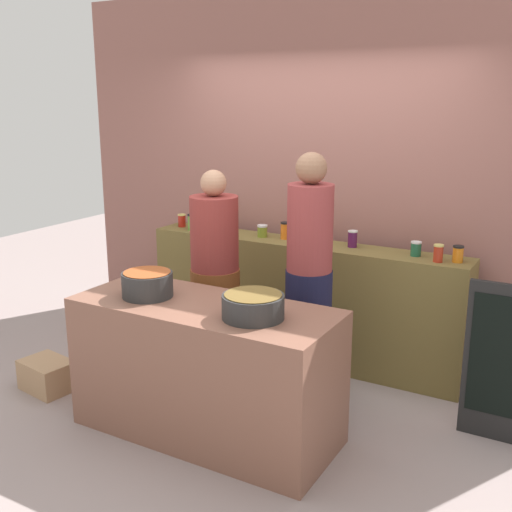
% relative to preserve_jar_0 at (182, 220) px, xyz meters
% --- Properties ---
extents(ground, '(12.00, 12.00, 0.00)m').
position_rel_preserve_jar_0_xyz_m(ground, '(1.20, -1.11, -1.05)').
color(ground, gray).
extents(storefront_wall, '(4.80, 0.12, 3.00)m').
position_rel_preserve_jar_0_xyz_m(storefront_wall, '(1.20, 0.34, 0.45)').
color(storefront_wall, '#955F56').
rests_on(storefront_wall, ground).
extents(display_shelf, '(2.70, 0.36, 1.00)m').
position_rel_preserve_jar_0_xyz_m(display_shelf, '(1.20, -0.01, -0.56)').
color(display_shelf, brown).
rests_on(display_shelf, ground).
extents(prep_table, '(1.70, 0.70, 0.88)m').
position_rel_preserve_jar_0_xyz_m(prep_table, '(1.20, -1.41, -0.61)').
color(prep_table, brown).
rests_on(prep_table, ground).
extents(preserve_jar_0, '(0.07, 0.07, 0.12)m').
position_rel_preserve_jar_0_xyz_m(preserve_jar_0, '(0.00, 0.00, 0.00)').
color(preserve_jar_0, '#A71F14').
rests_on(preserve_jar_0, display_shelf).
extents(preserve_jar_1, '(0.09, 0.09, 0.14)m').
position_rel_preserve_jar_0_xyz_m(preserve_jar_1, '(0.16, -0.07, 0.01)').
color(preserve_jar_1, '#5D9536').
rests_on(preserve_jar_1, display_shelf).
extents(preserve_jar_2, '(0.08, 0.08, 0.15)m').
position_rel_preserve_jar_0_xyz_m(preserve_jar_2, '(0.27, 0.02, 0.02)').
color(preserve_jar_2, olive).
rests_on(preserve_jar_2, display_shelf).
extents(preserve_jar_3, '(0.08, 0.08, 0.13)m').
position_rel_preserve_jar_0_xyz_m(preserve_jar_3, '(0.39, -0.02, 0.01)').
color(preserve_jar_3, gold).
rests_on(preserve_jar_3, display_shelf).
extents(preserve_jar_4, '(0.09, 0.09, 0.10)m').
position_rel_preserve_jar_0_xyz_m(preserve_jar_4, '(0.83, -0.00, -0.01)').
color(preserve_jar_4, olive).
rests_on(preserve_jar_4, display_shelf).
extents(preserve_jar_5, '(0.07, 0.07, 0.14)m').
position_rel_preserve_jar_0_xyz_m(preserve_jar_5, '(1.03, 0.03, 0.01)').
color(preserve_jar_5, orange).
rests_on(preserve_jar_5, display_shelf).
extents(preserve_jar_6, '(0.07, 0.07, 0.13)m').
position_rel_preserve_jar_0_xyz_m(preserve_jar_6, '(1.14, 0.05, 0.01)').
color(preserve_jar_6, '#B93718').
rests_on(preserve_jar_6, display_shelf).
extents(preserve_jar_7, '(0.07, 0.07, 0.10)m').
position_rel_preserve_jar_0_xyz_m(preserve_jar_7, '(1.33, -0.02, -0.01)').
color(preserve_jar_7, '#A5200E').
rests_on(preserve_jar_7, display_shelf).
extents(preserve_jar_8, '(0.08, 0.08, 0.13)m').
position_rel_preserve_jar_0_xyz_m(preserve_jar_8, '(1.61, 0.04, 0.01)').
color(preserve_jar_8, '#4D1744').
rests_on(preserve_jar_8, display_shelf).
extents(preserve_jar_9, '(0.08, 0.08, 0.11)m').
position_rel_preserve_jar_0_xyz_m(preserve_jar_9, '(2.12, 0.01, -0.00)').
color(preserve_jar_9, '#1F5A3B').
rests_on(preserve_jar_9, display_shelf).
extents(preserve_jar_10, '(0.07, 0.07, 0.13)m').
position_rel_preserve_jar_0_xyz_m(preserve_jar_10, '(2.31, -0.08, 0.01)').
color(preserve_jar_10, '#B02E1A').
rests_on(preserve_jar_10, display_shelf).
extents(preserve_jar_11, '(0.08, 0.08, 0.12)m').
position_rel_preserve_jar_0_xyz_m(preserve_jar_11, '(2.43, -0.02, 0.00)').
color(preserve_jar_11, orange).
rests_on(preserve_jar_11, display_shelf).
extents(cooking_pot_left, '(0.33, 0.33, 0.17)m').
position_rel_preserve_jar_0_xyz_m(cooking_pot_left, '(0.79, -1.45, -0.09)').
color(cooking_pot_left, '#2D2D2D').
rests_on(cooking_pot_left, prep_table).
extents(cooking_pot_center, '(0.37, 0.37, 0.15)m').
position_rel_preserve_jar_0_xyz_m(cooking_pot_center, '(1.59, -1.46, -0.10)').
color(cooking_pot_center, '#2D2D2D').
rests_on(cooking_pot_center, prep_table).
extents(cook_with_tongs, '(0.37, 0.37, 1.63)m').
position_rel_preserve_jar_0_xyz_m(cook_with_tongs, '(0.83, -0.72, -0.32)').
color(cook_with_tongs, brown).
rests_on(cook_with_tongs, ground).
extents(cook_in_cap, '(0.33, 0.33, 1.79)m').
position_rel_preserve_jar_0_xyz_m(cook_in_cap, '(1.57, -0.67, -0.23)').
color(cook_in_cap, '#181834').
rests_on(cook_in_cap, ground).
extents(bread_crate, '(0.42, 0.34, 0.23)m').
position_rel_preserve_jar_0_xyz_m(bread_crate, '(-0.18, -1.49, -0.94)').
color(bread_crate, tan).
rests_on(bread_crate, ground).
extents(chalkboard_sign, '(0.49, 0.05, 1.04)m').
position_rel_preserve_jar_0_xyz_m(chalkboard_sign, '(2.87, -0.56, -0.53)').
color(chalkboard_sign, black).
rests_on(chalkboard_sign, ground).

